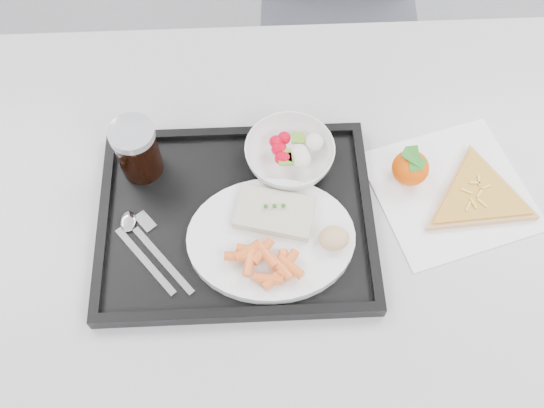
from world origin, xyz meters
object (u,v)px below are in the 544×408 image
(table, at_px, (280,216))
(cola_glass, at_px, (137,149))
(salad_bowl, at_px, (290,155))
(chair, at_px, (340,0))
(pizza_slice, at_px, (478,196))
(tray, at_px, (236,219))
(tangerine, at_px, (410,168))
(dinner_plate, at_px, (271,239))

(table, distance_m, cola_glass, 0.28)
(salad_bowl, bearing_deg, chair, 74.78)
(pizza_slice, bearing_deg, tray, -176.59)
(salad_bowl, bearing_deg, tangerine, -9.19)
(dinner_plate, height_order, cola_glass, cola_glass)
(chair, bearing_deg, tangerine, -87.46)
(dinner_plate, bearing_deg, table, 77.59)
(chair, distance_m, dinner_plate, 0.85)
(dinner_plate, distance_m, pizza_slice, 0.36)
(table, height_order, tray, tray)
(pizza_slice, bearing_deg, dinner_plate, -168.77)
(tray, bearing_deg, salad_bowl, 47.81)
(table, xyz_separation_m, tangerine, (0.22, 0.03, 0.10))
(salad_bowl, xyz_separation_m, tangerine, (0.20, -0.03, -0.00))
(salad_bowl, distance_m, pizza_slice, 0.33)
(salad_bowl, distance_m, tangerine, 0.21)
(cola_glass, bearing_deg, chair, 56.14)
(tray, bearing_deg, pizza_slice, 3.41)
(cola_glass, relative_size, pizza_slice, 0.34)
(table, relative_size, dinner_plate, 4.44)
(cola_glass, bearing_deg, tangerine, -4.24)
(table, bearing_deg, chair, 74.61)
(tray, distance_m, cola_glass, 0.20)
(table, height_order, dinner_plate, dinner_plate)
(salad_bowl, relative_size, pizza_slice, 0.48)
(dinner_plate, xyz_separation_m, tangerine, (0.24, 0.12, 0.01))
(table, height_order, cola_glass, cola_glass)
(pizza_slice, bearing_deg, tangerine, 157.72)
(table, bearing_deg, dinner_plate, -102.41)
(cola_glass, relative_size, tangerine, 1.34)
(table, bearing_deg, pizza_slice, -3.21)
(cola_glass, xyz_separation_m, tangerine, (0.46, -0.03, -0.04))
(tangerine, bearing_deg, pizza_slice, -22.28)
(salad_bowl, bearing_deg, tray, -132.19)
(tray, relative_size, salad_bowl, 2.96)
(chair, bearing_deg, tray, -109.84)
(chair, height_order, salad_bowl, chair)
(table, xyz_separation_m, chair, (0.19, 0.70, -0.15))
(pizza_slice, bearing_deg, chair, 101.27)
(chair, bearing_deg, pizza_slice, -78.73)
(pizza_slice, bearing_deg, cola_glass, 171.99)
(table, height_order, chair, chair)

